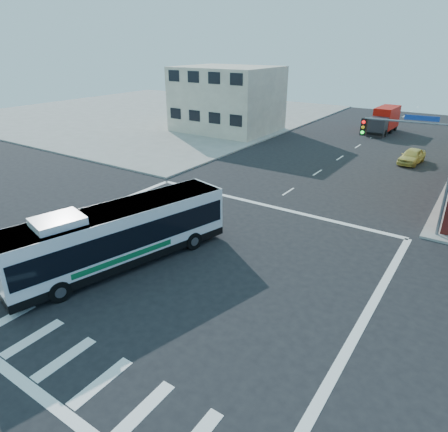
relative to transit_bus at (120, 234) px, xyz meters
The scene contains 7 objects.
ground 3.53m from the transit_bus, 38.94° to the left, with size 120.00×120.00×0.00m, color black.
sidewalk_nw 49.29m from the transit_bus, 131.42° to the left, with size 50.00×50.00×0.15m, color gray.
building_west 35.19m from the transit_bus, 114.59° to the left, with size 12.06×10.06×8.00m.
signal_mast_ne 17.34m from the transit_bus, 47.57° to the left, with size 7.91×1.13×8.07m.
transit_bus is the anchor object (origin of this frame).
box_truck 42.00m from the transit_bus, 86.16° to the left, with size 2.34×7.15×3.19m.
parked_car 30.18m from the transit_bus, 73.18° to the left, with size 1.67×4.15×1.41m, color #D9CA5B.
Camera 1 is at (12.23, -14.15, 10.69)m, focal length 32.00 mm.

